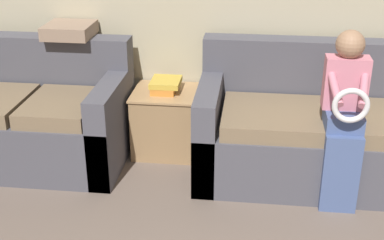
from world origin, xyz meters
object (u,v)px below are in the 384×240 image
child_left_seated (345,112)px  throw_pillow (70,30)px  side_shelf (167,121)px  couch_side (37,119)px  book_stack (165,85)px  couch_main (342,133)px

child_left_seated → throw_pillow: size_ratio=3.26×
side_shelf → throw_pillow: throw_pillow is taller
couch_side → book_stack: (0.98, 0.24, 0.24)m
couch_side → throw_pillow: (0.22, 0.30, 0.64)m
child_left_seated → side_shelf: size_ratio=2.26×
couch_main → couch_side: 2.34m
couch_main → couch_side: couch_main is taller
couch_main → child_left_seated: bearing=-100.7°
couch_side → side_shelf: 1.02m
child_left_seated → book_stack: 1.42m
side_shelf → book_stack: 0.30m
book_stack → throw_pillow: bearing=175.5°
child_left_seated → book_stack: size_ratio=4.49×
child_left_seated → throw_pillow: 2.17m
couch_main → child_left_seated: (-0.07, -0.39, 0.33)m
side_shelf → couch_main: bearing=-8.9°
couch_main → child_left_seated: 0.51m
book_stack → throw_pillow: (-0.76, 0.06, 0.40)m
couch_side → child_left_seated: 2.31m
couch_main → couch_side: bearing=-179.3°
couch_side → throw_pillow: 0.74m
couch_main → child_left_seated: size_ratio=1.80×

